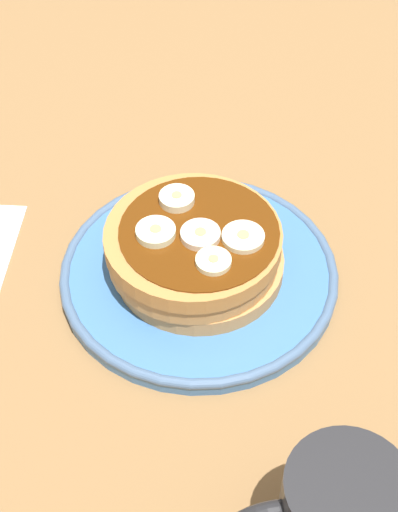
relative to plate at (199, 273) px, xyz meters
The scene contains 8 objects.
ground_plane 2.34cm from the plate, ahead, with size 140.00×140.00×3.00cm, color olive.
plate is the anchor object (origin of this frame).
pancake_stack 2.92cm from the plate, 36.25° to the right, with size 14.91×15.13×4.80cm.
banana_slice_0 5.56cm from the plate, 71.46° to the left, with size 3.30×3.30×0.85cm.
banana_slice_1 6.82cm from the plate, 69.42° to the right, with size 3.05×3.05×0.97cm.
banana_slice_2 6.57cm from the plate, ahead, with size 3.30×3.30×0.89cm.
banana_slice_3 6.64cm from the plate, 99.22° to the left, with size 2.87×2.87×0.72cm.
banana_slice_4 6.60cm from the plate, 156.12° to the left, with size 3.51×3.51×0.75cm.
Camera 1 is at (6.01, 42.47, 49.36)cm, focal length 51.89 mm.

